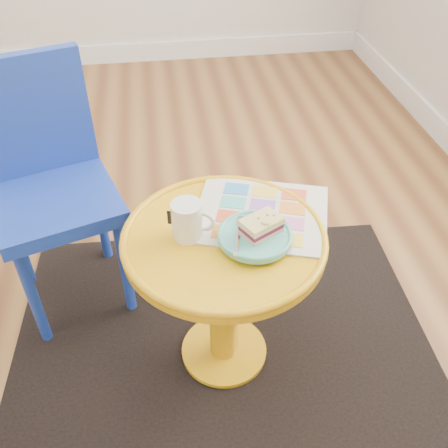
{
  "coord_description": "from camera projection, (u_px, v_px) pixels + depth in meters",
  "views": [
    {
      "loc": [
        0.6,
        -1.28,
        1.31
      ],
      "look_at": [
        0.74,
        -0.36,
        0.53
      ],
      "focal_mm": 40.0,
      "sensor_mm": 36.0,
      "label": 1
    }
  ],
  "objects": [
    {
      "name": "floor",
      "position": [
        2.0,
        292.0,
        1.75
      ],
      "size": [
        4.0,
        4.0,
        0.0
      ],
      "primitive_type": "plane",
      "color": "brown",
      "rests_on": "ground"
    },
    {
      "name": "rug",
      "position": [
        224.0,
        352.0,
        1.55
      ],
      "size": [
        1.35,
        1.16,
        0.01
      ],
      "primitive_type": "cube",
      "rotation": [
        0.0,
        0.0,
        -0.05
      ],
      "color": "black",
      "rests_on": "ground"
    },
    {
      "name": "side_table",
      "position": [
        224.0,
        275.0,
        1.33
      ],
      "size": [
        0.51,
        0.51,
        0.49
      ],
      "color": "gold",
      "rests_on": "ground"
    },
    {
      "name": "chair",
      "position": [
        47.0,
        177.0,
        1.49
      ],
      "size": [
        0.44,
        0.44,
        0.8
      ],
      "rotation": [
        0.0,
        0.0,
        0.32
      ],
      "color": "#1A39AD",
      "rests_on": "ground"
    },
    {
      "name": "newspaper",
      "position": [
        261.0,
        214.0,
        1.3
      ],
      "size": [
        0.41,
        0.38,
        0.01
      ],
      "primitive_type": "cube",
      "rotation": [
        0.0,
        0.0,
        -0.31
      ],
      "color": "silver",
      "rests_on": "side_table"
    },
    {
      "name": "mug",
      "position": [
        188.0,
        219.0,
        1.21
      ],
      "size": [
        0.11,
        0.08,
        0.1
      ],
      "rotation": [
        0.0,
        0.0,
        -0.38
      ],
      "color": "white",
      "rests_on": "side_table"
    },
    {
      "name": "plate",
      "position": [
        255.0,
        237.0,
        1.21
      ],
      "size": [
        0.18,
        0.18,
        0.02
      ],
      "color": "#5ABEB2",
      "rests_on": "newspaper"
    },
    {
      "name": "cake_slice",
      "position": [
        261.0,
        226.0,
        1.2
      ],
      "size": [
        0.11,
        0.1,
        0.04
      ],
      "rotation": [
        0.0,
        0.0,
        0.5
      ],
      "color": "#D3BC8C",
      "rests_on": "plate"
    },
    {
      "name": "fork",
      "position": [
        239.0,
        234.0,
        1.21
      ],
      "size": [
        0.05,
        0.14,
        0.0
      ],
      "rotation": [
        0.0,
        0.0,
        -0.28
      ],
      "color": "silver",
      "rests_on": "plate"
    }
  ]
}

